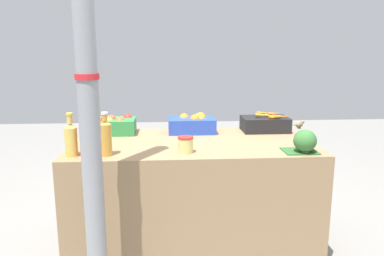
# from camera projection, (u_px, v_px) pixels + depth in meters

# --- Properties ---
(ground_plane) EXTENTS (10.00, 10.00, 0.00)m
(ground_plane) POSITION_uv_depth(u_px,v_px,m) (192.00, 242.00, 2.94)
(ground_plane) COLOR gray
(market_table) EXTENTS (1.76, 0.94, 0.82)m
(market_table) POSITION_uv_depth(u_px,v_px,m) (192.00, 193.00, 2.86)
(market_table) COLOR #937551
(market_table) RESTS_ON ground_plane
(support_pole) EXTENTS (0.12, 0.12, 2.52)m
(support_pole) POSITION_uv_depth(u_px,v_px,m) (88.00, 94.00, 1.93)
(support_pole) COLOR gray
(support_pole) RESTS_ON ground_plane
(apple_crate) EXTENTS (0.38, 0.25, 0.15)m
(apple_crate) POSITION_uv_depth(u_px,v_px,m) (111.00, 125.00, 3.01)
(apple_crate) COLOR #2D8442
(apple_crate) RESTS_ON market_table
(orange_crate) EXTENTS (0.38, 0.25, 0.16)m
(orange_crate) POSITION_uv_depth(u_px,v_px,m) (192.00, 124.00, 3.06)
(orange_crate) COLOR #2847B7
(orange_crate) RESTS_ON market_table
(carrot_crate) EXTENTS (0.38, 0.25, 0.16)m
(carrot_crate) POSITION_uv_depth(u_px,v_px,m) (265.00, 124.00, 3.10)
(carrot_crate) COLOR black
(carrot_crate) RESTS_ON market_table
(broccoli_pile) EXTENTS (0.22, 0.20, 0.16)m
(broccoli_pile) POSITION_uv_depth(u_px,v_px,m) (305.00, 141.00, 2.45)
(broccoli_pile) COLOR #2D602D
(broccoli_pile) RESTS_ON market_table
(juice_bottle_golden) EXTENTS (0.08, 0.08, 0.28)m
(juice_bottle_golden) POSITION_uv_depth(u_px,v_px,m) (71.00, 139.00, 2.36)
(juice_bottle_golden) COLOR gold
(juice_bottle_golden) RESTS_ON market_table
(juice_bottle_ruby) EXTENTS (0.08, 0.08, 0.27)m
(juice_bottle_ruby) POSITION_uv_depth(u_px,v_px,m) (86.00, 138.00, 2.37)
(juice_bottle_ruby) COLOR #B2333D
(juice_bottle_ruby) RESTS_ON market_table
(juice_bottle_amber) EXTENTS (0.08, 0.08, 0.28)m
(juice_bottle_amber) POSITION_uv_depth(u_px,v_px,m) (106.00, 137.00, 2.37)
(juice_bottle_amber) COLOR gold
(juice_bottle_amber) RESTS_ON market_table
(pickle_jar) EXTENTS (0.10, 0.10, 0.11)m
(pickle_jar) POSITION_uv_depth(u_px,v_px,m) (186.00, 145.00, 2.45)
(pickle_jar) COLOR #D1CC75
(pickle_jar) RESTS_ON market_table
(sparrow_bird) EXTENTS (0.11, 0.10, 0.05)m
(sparrow_bird) POSITION_uv_depth(u_px,v_px,m) (300.00, 124.00, 2.46)
(sparrow_bird) COLOR #4C3D2D
(sparrow_bird) RESTS_ON broccoli_pile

